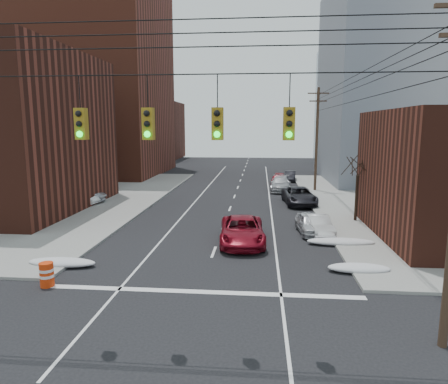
% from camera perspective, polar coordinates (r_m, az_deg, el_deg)
% --- Properties ---
extents(building_brick_tall, '(24.00, 20.00, 30.00)m').
position_cam_1_polar(building_brick_tall, '(63.84, -20.23, 16.05)').
color(building_brick_tall, brown).
rests_on(building_brick_tall, ground).
extents(building_brick_far, '(22.00, 18.00, 12.00)m').
position_cam_1_polar(building_brick_far, '(88.26, -13.82, 8.50)').
color(building_brick_far, '#461E15').
rests_on(building_brick_far, ground).
extents(building_office, '(22.00, 20.00, 25.00)m').
position_cam_1_polar(building_office, '(57.20, 25.89, 14.00)').
color(building_office, gray).
rests_on(building_office, ground).
extents(building_glass, '(20.00, 18.00, 22.00)m').
position_cam_1_polar(building_glass, '(82.45, 20.73, 11.60)').
color(building_glass, gray).
rests_on(building_glass, ground).
extents(utility_pole_far, '(2.20, 0.28, 11.00)m').
position_cam_1_polar(utility_pole_far, '(43.93, 13.11, 7.56)').
color(utility_pole_far, '#473323').
rests_on(utility_pole_far, ground).
extents(traffic_signals, '(17.00, 0.42, 2.02)m').
position_cam_1_polar(traffic_signals, '(12.72, -5.97, 9.96)').
color(traffic_signals, black).
rests_on(traffic_signals, ground).
extents(bare_tree, '(2.09, 2.20, 4.93)m').
position_cam_1_polar(bare_tree, '(30.70, 18.40, 0.11)').
color(bare_tree, black).
rests_on(bare_tree, ground).
extents(snow_nw, '(3.50, 1.08, 0.42)m').
position_cam_1_polar(snow_nw, '(22.09, -22.15, -9.29)').
color(snow_nw, silver).
rests_on(snow_nw, ground).
extents(snow_ne, '(3.00, 1.08, 0.42)m').
position_cam_1_polar(snow_ne, '(20.78, 18.73, -10.27)').
color(snow_ne, silver).
rests_on(snow_ne, ground).
extents(snow_east_far, '(4.00, 1.08, 0.42)m').
position_cam_1_polar(snow_east_far, '(24.96, 16.34, -6.83)').
color(snow_east_far, silver).
rests_on(snow_east_far, ground).
extents(red_pickup, '(2.96, 5.81, 1.57)m').
position_cam_1_polar(red_pickup, '(24.22, 2.62, -5.53)').
color(red_pickup, maroon).
rests_on(red_pickup, ground).
extents(parked_car_a, '(1.93, 4.06, 1.34)m').
position_cam_1_polar(parked_car_a, '(27.01, 12.20, -4.42)').
color(parked_car_a, silver).
rests_on(parked_car_a, ground).
extents(parked_car_b, '(1.78, 3.94, 1.25)m').
position_cam_1_polar(parked_car_b, '(26.85, 13.35, -4.64)').
color(parked_car_b, silver).
rests_on(parked_car_b, ground).
extents(parked_car_c, '(3.06, 5.83, 1.56)m').
position_cam_1_polar(parked_car_c, '(36.64, 10.71, -0.56)').
color(parked_car_c, black).
rests_on(parked_car_c, ground).
extents(parked_car_d, '(2.51, 5.47, 1.55)m').
position_cam_1_polar(parked_car_d, '(43.94, 8.10, 1.15)').
color(parked_car_d, '#9F9FA4').
rests_on(parked_car_d, ground).
extents(parked_car_e, '(2.16, 4.22, 1.38)m').
position_cam_1_polar(parked_car_e, '(49.25, 7.82, 1.94)').
color(parked_car_e, maroon).
rests_on(parked_car_e, ground).
extents(parked_car_f, '(1.68, 3.99, 1.28)m').
position_cam_1_polar(parked_car_f, '(52.10, 9.42, 2.26)').
color(parked_car_f, black).
rests_on(parked_car_f, ground).
extents(lot_car_a, '(3.93, 1.93, 1.24)m').
position_cam_1_polar(lot_car_a, '(37.69, -20.17, -0.72)').
color(lot_car_a, silver).
rests_on(lot_car_a, sidewalk_nw).
extents(lot_car_b, '(5.89, 3.87, 1.51)m').
position_cam_1_polar(lot_car_b, '(38.52, -20.44, -0.32)').
color(lot_car_b, silver).
rests_on(lot_car_b, sidewalk_nw).
extents(lot_car_c, '(5.47, 3.18, 1.49)m').
position_cam_1_polar(lot_car_c, '(40.54, -27.83, -0.38)').
color(lot_car_c, black).
rests_on(lot_car_c, sidewalk_nw).
extents(lot_car_d, '(4.36, 2.84, 1.38)m').
position_cam_1_polar(lot_car_d, '(43.66, -24.25, 0.44)').
color(lot_car_d, silver).
rests_on(lot_car_d, sidewalk_nw).
extents(construction_barrel, '(0.71, 0.71, 1.09)m').
position_cam_1_polar(construction_barrel, '(19.63, -24.00, -10.68)').
color(construction_barrel, red).
rests_on(construction_barrel, ground).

